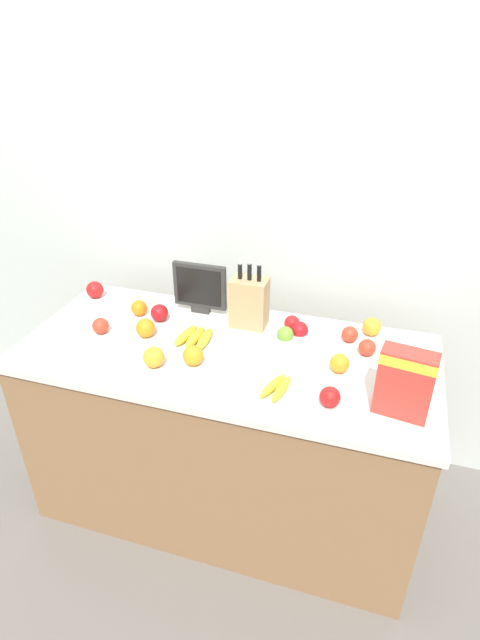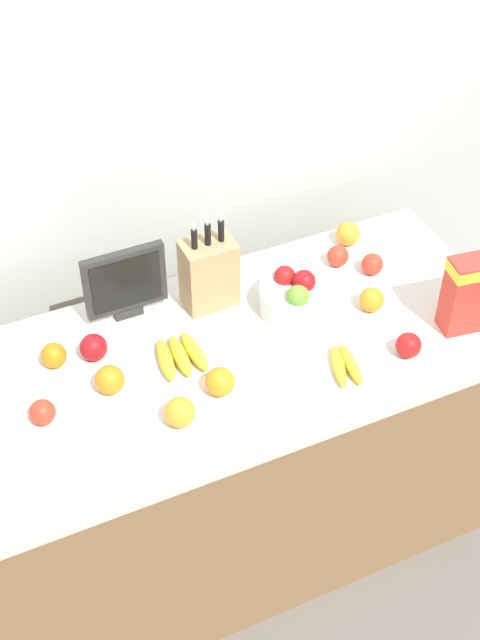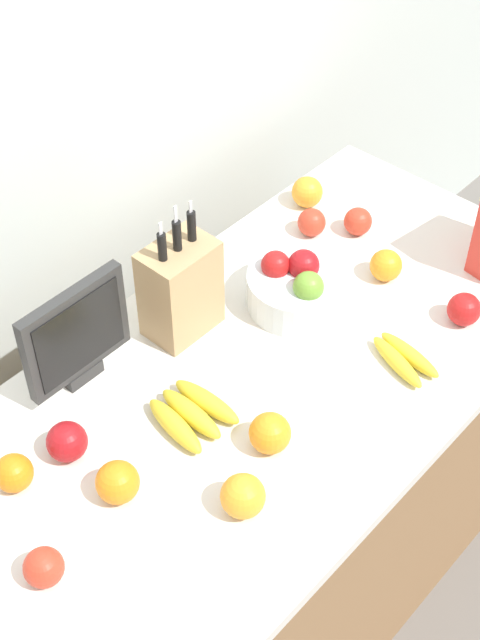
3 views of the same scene
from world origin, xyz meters
name	(u,v)px [view 3 (image 3 of 3)]	position (x,y,z in m)	size (l,w,h in m)	color
ground_plane	(246,599)	(0.00, 0.00, 0.00)	(14.00, 14.00, 0.00)	slate
wall_back	(28,92)	(0.00, 0.59, 1.30)	(9.00, 0.06, 2.60)	silver
counter	(247,508)	(0.00, 0.00, 0.43)	(1.66, 0.74, 0.87)	olive
knife_block	(180,288)	(0.03, 0.22, 0.98)	(0.15, 0.11, 0.32)	tan
small_monitor	(76,335)	(-0.21, 0.26, 0.99)	(0.24, 0.03, 0.23)	#2D2D2D
fruit_bowl	(298,287)	(0.25, 0.08, 0.91)	(0.23, 0.23, 0.13)	silver
banana_bunch_left	(191,414)	(-0.14, 0.02, 0.89)	(0.14, 0.17, 0.04)	yellow
banana_bunch_right	(403,358)	(0.26, -0.19, 0.88)	(0.10, 0.17, 0.03)	yellow
apple_leftmost	(464,309)	(0.45, -0.22, 0.90)	(0.07, 0.07, 0.07)	red
apple_front	(44,567)	(-0.54, -0.03, 0.90)	(0.07, 0.07, 0.07)	red
apple_rear	(312,222)	(0.46, 0.21, 0.90)	(0.07, 0.07, 0.07)	red
apple_middle	(67,442)	(-0.35, 0.14, 0.90)	(0.08, 0.08, 0.08)	#A31419
apple_by_knife_block	(358,221)	(0.54, 0.13, 0.90)	(0.07, 0.07, 0.07)	red
orange_by_cereal	(117,482)	(-0.35, 0.00, 0.90)	(0.08, 0.08, 0.08)	orange
orange_back_center	(307,192)	(0.54, 0.29, 0.90)	(0.08, 0.08, 0.08)	orange
orange_near_bowl	(14,473)	(-0.46, 0.16, 0.90)	(0.07, 0.07, 0.07)	orange
orange_front_center	(386,265)	(0.45, -0.01, 0.90)	(0.07, 0.07, 0.07)	orange
orange_mid_right	(270,433)	(-0.09, -0.13, 0.91)	(0.08, 0.08, 0.08)	orange
orange_front_right	(243,496)	(-0.22, -0.18, 0.91)	(0.08, 0.08, 0.08)	orange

